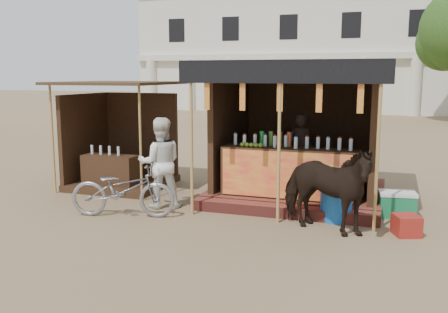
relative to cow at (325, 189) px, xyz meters
name	(u,v)px	position (x,y,z in m)	size (l,w,h in m)	color
ground	(190,245)	(-1.83, -1.27, -0.73)	(120.00, 120.00, 0.00)	#846B4C
main_stall	(298,150)	(-0.83, 2.09, 0.30)	(3.60, 3.61, 2.78)	maroon
secondary_stall	(116,149)	(-5.00, 1.97, 0.13)	(2.40, 2.40, 2.38)	#3B2315
cow	(325,189)	(0.00, 0.00, 0.00)	(0.78, 1.72, 1.45)	black
motorbike	(123,190)	(-3.55, -0.24, -0.23)	(0.66, 1.88, 0.99)	gray
bystander	(160,163)	(-3.20, 0.58, 0.14)	(0.84, 0.66, 1.74)	white
blue_barrel	(336,201)	(0.11, 0.73, -0.37)	(0.55, 0.55, 0.71)	#1759AD
red_crate	(406,225)	(1.27, 0.26, -0.56)	(0.38, 0.40, 0.33)	maroon
cooler	(397,204)	(1.12, 1.33, -0.49)	(0.70, 0.53, 0.46)	#197446
background_building	(325,54)	(-3.83, 28.68, 3.26)	(26.00, 7.45, 8.18)	silver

